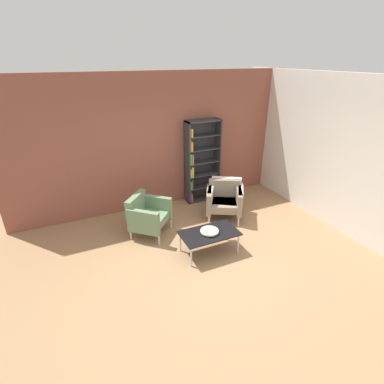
% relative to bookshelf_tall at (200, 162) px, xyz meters
% --- Properties ---
extents(ground_plane, '(8.32, 8.32, 0.00)m').
position_rel_bookshelf_tall_xyz_m(ground_plane, '(-0.90, -2.26, -0.94)').
color(ground_plane, '#9E7751').
extents(brick_back_panel, '(6.40, 0.12, 2.90)m').
position_rel_bookshelf_tall_xyz_m(brick_back_panel, '(-0.90, 0.20, 0.51)').
color(brick_back_panel, brown).
rests_on(brick_back_panel, ground_plane).
extents(plaster_right_partition, '(0.12, 5.20, 2.90)m').
position_rel_bookshelf_tall_xyz_m(plaster_right_partition, '(1.96, -1.66, 0.51)').
color(plaster_right_partition, silver).
rests_on(plaster_right_partition, ground_plane).
extents(bookshelf_tall, '(0.80, 0.30, 1.90)m').
position_rel_bookshelf_tall_xyz_m(bookshelf_tall, '(0.00, 0.00, 0.00)').
color(bookshelf_tall, '#333338').
rests_on(bookshelf_tall, ground_plane).
extents(coffee_table_low, '(1.00, 0.56, 0.40)m').
position_rel_bookshelf_tall_xyz_m(coffee_table_low, '(-0.78, -1.97, -0.57)').
color(coffee_table_low, black).
rests_on(coffee_table_low, ground_plane).
extents(decorative_bowl, '(0.32, 0.32, 0.05)m').
position_rel_bookshelf_tall_xyz_m(decorative_bowl, '(-0.78, -1.97, -0.51)').
color(decorative_bowl, beige).
rests_on(decorative_bowl, coffee_table_low).
extents(armchair_spare_guest, '(0.93, 0.90, 0.78)m').
position_rel_bookshelf_tall_xyz_m(armchair_spare_guest, '(0.07, -1.00, -0.53)').
color(armchair_spare_guest, gray).
rests_on(armchair_spare_guest, ground_plane).
extents(armchair_near_window, '(0.95, 0.95, 0.78)m').
position_rel_bookshelf_tall_xyz_m(armchair_near_window, '(-1.57, -0.94, -0.53)').
color(armchair_near_window, slate).
rests_on(armchair_near_window, ground_plane).
extents(armchair_corner_red, '(0.94, 0.92, 0.78)m').
position_rel_bookshelf_tall_xyz_m(armchair_corner_red, '(0.16, -0.92, -0.53)').
color(armchair_corner_red, white).
rests_on(armchair_corner_red, ground_plane).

